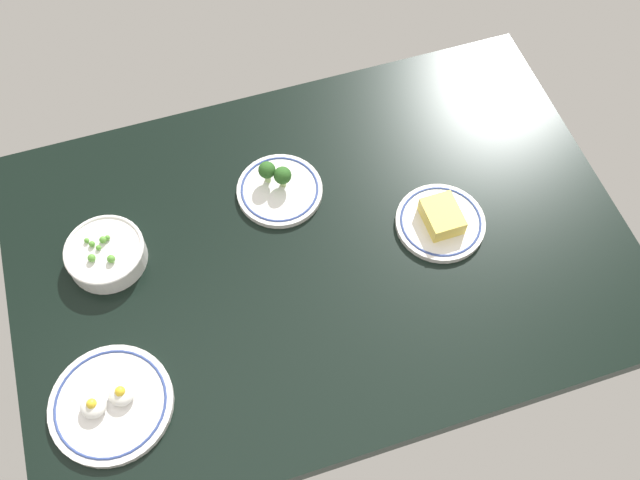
{
  "coord_description": "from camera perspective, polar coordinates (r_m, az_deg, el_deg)",
  "views": [
    {
      "loc": [
        -21.84,
        -68.09,
        130.88
      ],
      "look_at": [
        0.0,
        0.0,
        6.0
      ],
      "focal_mm": 40.71,
      "sensor_mm": 36.0,
      "label": 1
    }
  ],
  "objects": [
    {
      "name": "plate_eggs",
      "position": [
        1.37,
        -16.14,
        -12.24
      ],
      "size": [
        22.15,
        22.15,
        4.77
      ],
      "color": "white",
      "rests_on": "dining_table"
    },
    {
      "name": "plate_broccoli",
      "position": [
        1.51,
        -3.25,
        4.15
      ],
      "size": [
        17.94,
        17.94,
        6.79
      ],
      "color": "white",
      "rests_on": "dining_table"
    },
    {
      "name": "bowl_peas",
      "position": [
        1.48,
        -16.49,
        -1.04
      ],
      "size": [
        15.66,
        15.66,
        5.78
      ],
      "color": "white",
      "rests_on": "dining_table"
    },
    {
      "name": "plate_cheese",
      "position": [
        1.49,
        9.47,
        1.51
      ],
      "size": [
        18.26,
        18.26,
        5.01
      ],
      "color": "white",
      "rests_on": "dining_table"
    },
    {
      "name": "dining_table",
      "position": [
        1.47,
        0.0,
        -0.77
      ],
      "size": [
        122.61,
        83.77,
        4.0
      ],
      "primitive_type": "cube",
      "color": "black",
      "rests_on": "ground"
    }
  ]
}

